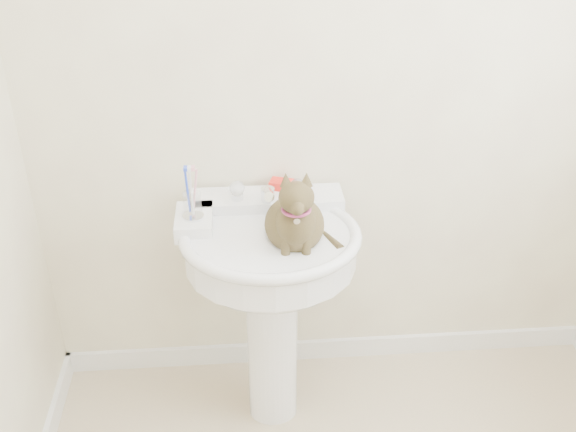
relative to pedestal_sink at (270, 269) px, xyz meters
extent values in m
cube|color=white|center=(0.26, 0.28, -0.62)|extent=(2.20, 0.02, 0.09)
cylinder|color=white|center=(0.00, -0.01, -0.34)|extent=(0.18, 0.18, 0.65)
cylinder|color=white|center=(0.00, -0.01, 0.08)|extent=(0.57, 0.57, 0.12)
ellipsoid|color=white|center=(0.00, -0.01, 0.02)|extent=(0.53, 0.46, 0.21)
torus|color=white|center=(0.00, -0.01, 0.14)|extent=(0.61, 0.61, 0.04)
cube|color=white|center=(0.00, 0.20, 0.15)|extent=(0.54, 0.14, 0.06)
cube|color=white|center=(-0.25, 0.08, 0.15)|extent=(0.12, 0.19, 0.06)
cylinder|color=silver|center=(0.00, 0.16, 0.21)|extent=(0.05, 0.05, 0.05)
cylinder|color=silver|center=(0.00, 0.11, 0.24)|extent=(0.04, 0.04, 0.14)
sphere|color=white|center=(-0.11, 0.18, 0.23)|extent=(0.06, 0.06, 0.06)
sphere|color=white|center=(0.11, 0.18, 0.23)|extent=(0.06, 0.06, 0.06)
cube|color=red|center=(0.06, 0.24, 0.20)|extent=(0.10, 0.08, 0.03)
cylinder|color=silver|center=(-0.25, 0.06, 0.19)|extent=(0.07, 0.07, 0.01)
cylinder|color=white|center=(-0.25, 0.06, 0.23)|extent=(0.06, 0.06, 0.09)
cylinder|color=blue|center=(-0.26, 0.06, 0.28)|extent=(0.01, 0.01, 0.17)
cylinder|color=white|center=(-0.25, 0.06, 0.28)|extent=(0.01, 0.01, 0.17)
cylinder|color=pink|center=(-0.24, 0.06, 0.28)|extent=(0.01, 0.01, 0.17)
ellipsoid|color=brown|center=(0.08, -0.03, 0.19)|extent=(0.19, 0.22, 0.18)
ellipsoid|color=brown|center=(0.08, -0.11, 0.25)|extent=(0.13, 0.12, 0.16)
ellipsoid|color=brown|center=(0.08, -0.13, 0.35)|extent=(0.11, 0.10, 0.10)
cone|color=brown|center=(0.05, -0.12, 0.40)|extent=(0.04, 0.04, 0.04)
cone|color=brown|center=(0.11, -0.12, 0.40)|extent=(0.04, 0.04, 0.04)
cylinder|color=brown|center=(0.18, -0.01, 0.13)|extent=(0.03, 0.03, 0.20)
torus|color=#872650|center=(0.08, -0.12, 0.30)|extent=(0.09, 0.09, 0.01)
camera|label=1|loc=(-0.09, -1.89, 1.32)|focal=42.00mm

